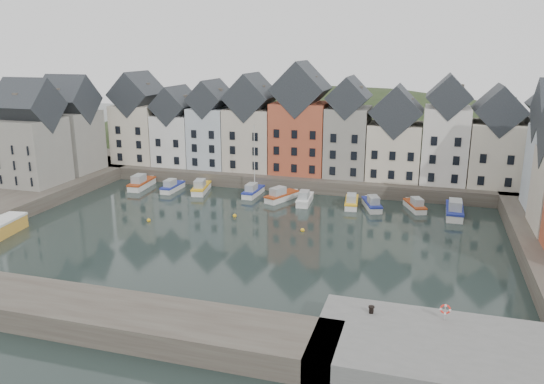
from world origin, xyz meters
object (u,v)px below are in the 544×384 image
at_px(boat_d, 253,191).
at_px(mooring_bollard, 371,309).
at_px(life_ring_post, 445,310).
at_px(boat_a, 141,183).

height_order(boat_d, mooring_bollard, boat_d).
relative_size(mooring_bollard, life_ring_post, 0.43).
bearing_deg(mooring_bollard, boat_d, 121.20).
relative_size(boat_d, mooring_bollard, 19.50).
xyz_separation_m(boat_a, mooring_bollard, (40.30, -35.01, 1.55)).
bearing_deg(life_ring_post, boat_d, 127.49).
height_order(boat_d, life_ring_post, boat_d).
bearing_deg(boat_d, boat_a, -175.30).
distance_m(boat_a, life_ring_post, 57.33).
distance_m(mooring_bollard, life_ring_post, 5.47).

